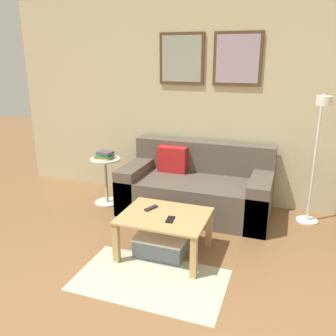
% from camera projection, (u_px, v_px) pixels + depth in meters
% --- Properties ---
extents(wall_back, '(5.60, 0.09, 2.55)m').
position_uv_depth(wall_back, '(215.00, 102.00, 4.40)').
color(wall_back, '#C6BC93').
rests_on(wall_back, ground_plane).
extents(area_rug, '(1.28, 0.75, 0.01)m').
position_uv_depth(area_rug, '(150.00, 280.00, 3.03)').
color(area_rug, '#B2B79E').
rests_on(area_rug, ground_plane).
extents(couch, '(1.76, 0.88, 0.81)m').
position_uv_depth(couch, '(196.00, 189.00, 4.31)').
color(couch, brown).
rests_on(couch, ground_plane).
extents(coffee_table, '(0.81, 0.64, 0.41)m').
position_uv_depth(coffee_table, '(165.00, 222.00, 3.34)').
color(coffee_table, tan).
rests_on(coffee_table, ground_plane).
extents(storage_bin, '(0.49, 0.43, 0.20)m').
position_uv_depth(storage_bin, '(163.00, 243.00, 3.44)').
color(storage_bin, slate).
rests_on(storage_bin, ground_plane).
extents(floor_lamp, '(0.24, 0.45, 1.46)m').
position_uv_depth(floor_lamp, '(317.00, 150.00, 3.74)').
color(floor_lamp, white).
rests_on(floor_lamp, ground_plane).
extents(side_table, '(0.38, 0.38, 0.60)m').
position_uv_depth(side_table, '(106.00, 176.00, 4.53)').
color(side_table, silver).
rests_on(side_table, ground_plane).
extents(book_stack, '(0.23, 0.18, 0.09)m').
position_uv_depth(book_stack, '(105.00, 155.00, 4.46)').
color(book_stack, '#D18438').
rests_on(book_stack, side_table).
extents(remote_control, '(0.10, 0.15, 0.02)m').
position_uv_depth(remote_control, '(151.00, 208.00, 3.45)').
color(remote_control, '#232328').
rests_on(remote_control, coffee_table).
extents(cell_phone, '(0.08, 0.15, 0.01)m').
position_uv_depth(cell_phone, '(170.00, 219.00, 3.22)').
color(cell_phone, black).
rests_on(cell_phone, coffee_table).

